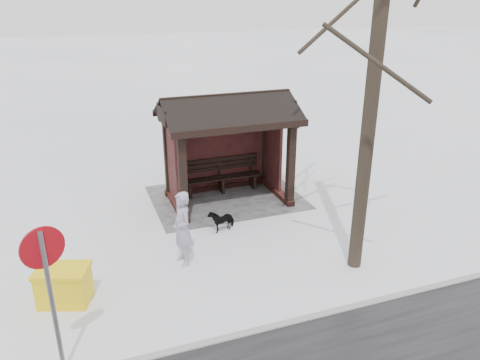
% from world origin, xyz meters
% --- Properties ---
extents(ground, '(120.00, 120.00, 0.00)m').
position_xyz_m(ground, '(0.00, 0.00, 0.00)').
color(ground, white).
rests_on(ground, ground).
extents(kerb, '(120.00, 0.15, 0.06)m').
position_xyz_m(kerb, '(0.00, 5.50, 0.01)').
color(kerb, gray).
rests_on(kerb, ground).
extents(trampled_patch, '(4.20, 3.20, 0.02)m').
position_xyz_m(trampled_patch, '(0.00, -0.20, 0.01)').
color(trampled_patch, gray).
rests_on(trampled_patch, ground).
extents(bus_shelter, '(3.60, 2.40, 3.09)m').
position_xyz_m(bus_shelter, '(0.00, -0.16, 2.17)').
color(bus_shelter, '#351613').
rests_on(bus_shelter, ground).
extents(pedestrian, '(0.49, 0.67, 1.68)m').
position_xyz_m(pedestrian, '(2.00, 2.83, 0.84)').
color(pedestrian, '#9790A9').
rests_on(pedestrian, ground).
extents(dog, '(0.71, 0.46, 0.55)m').
position_xyz_m(dog, '(0.74, 1.64, 0.28)').
color(dog, black).
rests_on(dog, ground).
extents(grit_bin, '(1.14, 0.95, 0.75)m').
position_xyz_m(grit_bin, '(4.47, 3.44, 0.38)').
color(grit_bin, yellow).
rests_on(grit_bin, ground).
extents(road_sign, '(0.61, 0.28, 2.54)m').
position_xyz_m(road_sign, '(4.53, 5.28, 1.81)').
color(road_sign, slate).
rests_on(road_sign, ground).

